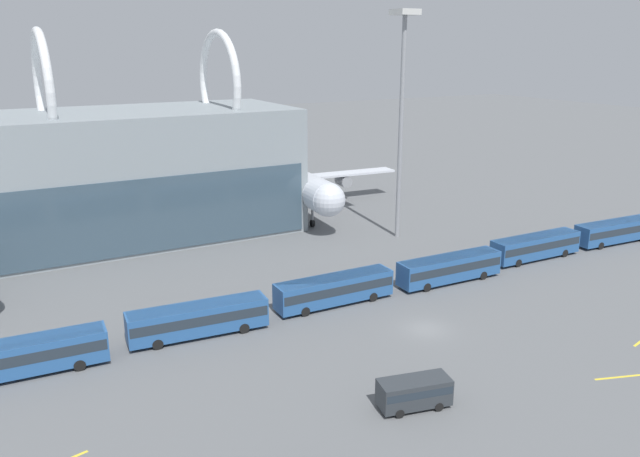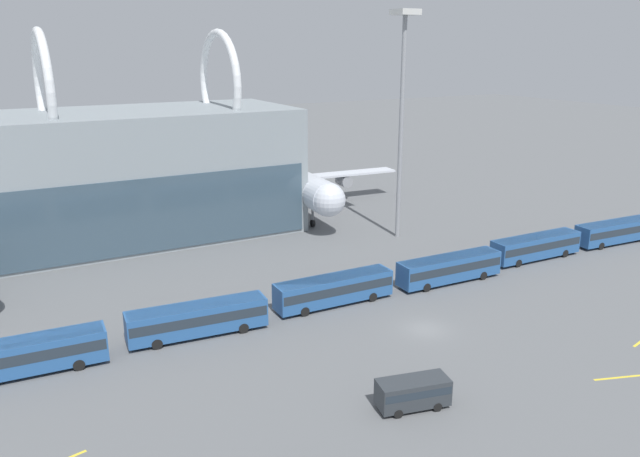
% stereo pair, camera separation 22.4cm
% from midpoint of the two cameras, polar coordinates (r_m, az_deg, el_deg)
% --- Properties ---
extents(ground_plane, '(440.00, 440.00, 0.00)m').
position_cam_midpoint_polar(ground_plane, '(62.47, 9.57, -9.06)').
color(ground_plane, slate).
extents(airliner_at_gate_far, '(43.63, 41.07, 13.91)m').
position_cam_midpoint_polar(airliner_at_gate_far, '(105.25, -3.65, 4.83)').
color(airliner_at_gate_far, silver).
rests_on(airliner_at_gate_far, ground_plane).
extents(shuttle_bus_0, '(13.34, 3.39, 3.12)m').
position_cam_midpoint_polar(shuttle_bus_0, '(58.54, -25.51, -10.38)').
color(shuttle_bus_0, '#285693').
rests_on(shuttle_bus_0, ground_plane).
extents(shuttle_bus_1, '(13.39, 3.76, 3.12)m').
position_cam_midpoint_polar(shuttle_bus_1, '(60.71, -11.18, -8.02)').
color(shuttle_bus_1, '#285693').
rests_on(shuttle_bus_1, ground_plane).
extents(shuttle_bus_2, '(13.25, 2.91, 3.12)m').
position_cam_midpoint_polar(shuttle_bus_2, '(66.43, 1.23, -5.49)').
color(shuttle_bus_2, '#285693').
rests_on(shuttle_bus_2, ground_plane).
extents(shuttle_bus_3, '(13.28, 3.05, 3.12)m').
position_cam_midpoint_polar(shuttle_bus_3, '(74.08, 11.68, -3.47)').
color(shuttle_bus_3, '#285693').
rests_on(shuttle_bus_3, ground_plane).
extents(shuttle_bus_4, '(13.26, 2.94, 3.12)m').
position_cam_midpoint_polar(shuttle_bus_4, '(84.86, 19.04, -1.47)').
color(shuttle_bus_4, '#285693').
rests_on(shuttle_bus_4, ground_plane).
extents(shuttle_bus_5, '(13.35, 3.45, 3.12)m').
position_cam_midpoint_polar(shuttle_bus_5, '(95.97, 25.35, -0.14)').
color(shuttle_bus_5, '#285693').
rests_on(shuttle_bus_5, ground_plane).
extents(service_van_foreground, '(5.88, 3.31, 2.34)m').
position_cam_midpoint_polar(service_van_foreground, '(49.50, 8.48, -14.49)').
color(service_van_foreground, '#2D3338').
rests_on(service_van_foreground, ground_plane).
extents(floodlight_mast, '(3.07, 3.07, 31.12)m').
position_cam_midpoint_polar(floodlight_mast, '(87.07, 7.46, 12.68)').
color(floodlight_mast, gray).
rests_on(floodlight_mast, ground_plane).
extents(lane_stripe_2, '(6.21, 2.27, 0.01)m').
position_cam_midpoint_polar(lane_stripe_2, '(59.61, 26.36, -11.99)').
color(lane_stripe_2, yellow).
rests_on(lane_stripe_2, ground_plane).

